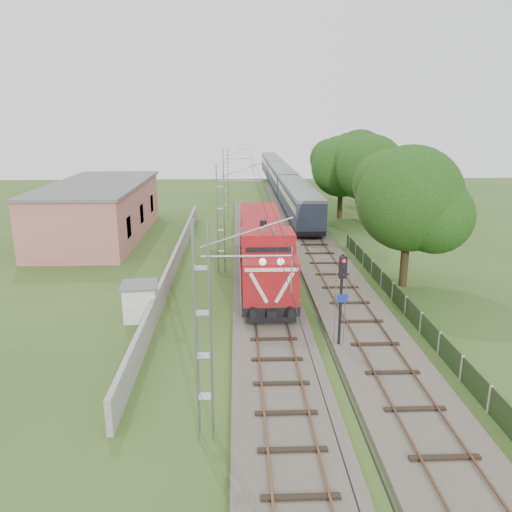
{
  "coord_description": "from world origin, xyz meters",
  "views": [
    {
      "loc": [
        -1.8,
        -23.86,
        11.24
      ],
      "look_at": [
        -0.55,
        8.44,
        2.2
      ],
      "focal_mm": 35.0,
      "sensor_mm": 36.0,
      "label": 1
    }
  ],
  "objects_px": {
    "relay_hut": "(140,301)",
    "locomotive": "(263,248)",
    "signal_post": "(342,286)",
    "coach_rake": "(281,177)"
  },
  "relations": [
    {
      "from": "locomotive",
      "to": "signal_post",
      "type": "relative_size",
      "value": 3.66
    },
    {
      "from": "signal_post",
      "to": "locomotive",
      "type": "bearing_deg",
      "value": 105.74
    },
    {
      "from": "locomotive",
      "to": "relay_hut",
      "type": "distance_m",
      "value": 10.22
    },
    {
      "from": "relay_hut",
      "to": "coach_rake",
      "type": "bearing_deg",
      "value": 75.86
    },
    {
      "from": "coach_rake",
      "to": "relay_hut",
      "type": "relative_size",
      "value": 28.44
    },
    {
      "from": "coach_rake",
      "to": "relay_hut",
      "type": "xyz_separation_m",
      "value": [
        -12.4,
        -49.21,
        -1.34
      ]
    },
    {
      "from": "coach_rake",
      "to": "signal_post",
      "type": "xyz_separation_m",
      "value": [
        -1.79,
        -53.69,
        0.99
      ]
    },
    {
      "from": "relay_hut",
      "to": "locomotive",
      "type": "bearing_deg",
      "value": 43.12
    },
    {
      "from": "locomotive",
      "to": "signal_post",
      "type": "distance_m",
      "value": 11.89
    },
    {
      "from": "locomotive",
      "to": "signal_post",
      "type": "bearing_deg",
      "value": -74.26
    }
  ]
}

